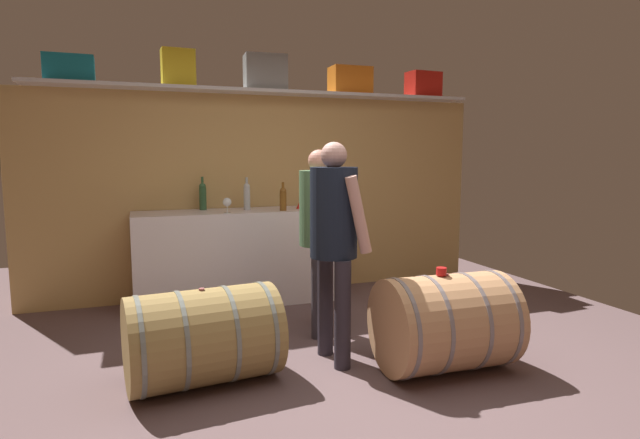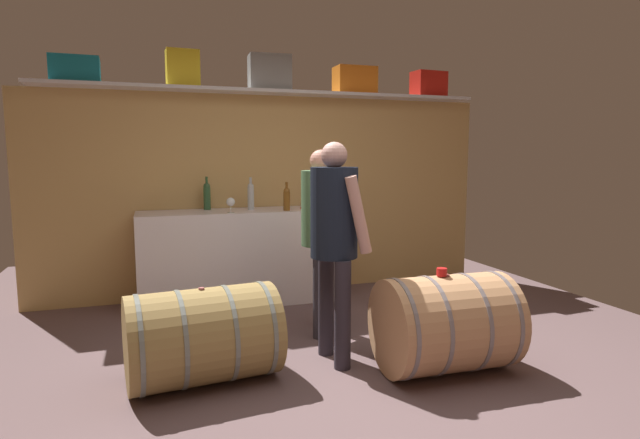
# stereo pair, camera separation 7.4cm
# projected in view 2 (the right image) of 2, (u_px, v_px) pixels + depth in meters

# --- Properties ---
(ground_plane) EXTENTS (6.02, 8.28, 0.02)m
(ground_plane) POSITION_uv_depth(u_px,v_px,m) (329.00, 355.00, 3.80)
(ground_plane) COLOR brown
(back_wall_panel) EXTENTS (4.82, 0.10, 2.07)m
(back_wall_panel) POSITION_uv_depth(u_px,v_px,m) (270.00, 195.00, 5.46)
(back_wall_panel) COLOR tan
(back_wall_panel) RESTS_ON ground
(high_shelf_board) EXTENTS (4.44, 0.40, 0.03)m
(high_shelf_board) POSITION_uv_depth(u_px,v_px,m) (272.00, 93.00, 5.19)
(high_shelf_board) COLOR silver
(high_shelf_board) RESTS_ON back_wall_panel
(toolcase_teal) EXTENTS (0.42, 0.26, 0.23)m
(toolcase_teal) POSITION_uv_depth(u_px,v_px,m) (75.00, 70.00, 4.61)
(toolcase_teal) COLOR #147286
(toolcase_teal) RESTS_ON high_shelf_board
(toolcase_yellow) EXTENTS (0.31, 0.21, 0.35)m
(toolcase_yellow) POSITION_uv_depth(u_px,v_px,m) (183.00, 69.00, 4.90)
(toolcase_yellow) COLOR yellow
(toolcase_yellow) RESTS_ON high_shelf_board
(toolcase_grey) EXTENTS (0.43, 0.28, 0.35)m
(toolcase_grey) POSITION_uv_depth(u_px,v_px,m) (270.00, 73.00, 5.16)
(toolcase_grey) COLOR gray
(toolcase_grey) RESTS_ON high_shelf_board
(toolcase_orange) EXTENTS (0.43, 0.26, 0.28)m
(toolcase_orange) POSITION_uv_depth(u_px,v_px,m) (355.00, 81.00, 5.46)
(toolcase_orange) COLOR orange
(toolcase_orange) RESTS_ON high_shelf_board
(toolcase_red) EXTENTS (0.38, 0.25, 0.28)m
(toolcase_red) POSITION_uv_depth(u_px,v_px,m) (429.00, 85.00, 5.74)
(toolcase_red) COLOR red
(toolcase_red) RESTS_ON high_shelf_board
(work_cabinet) EXTENTS (1.95, 0.57, 0.92)m
(work_cabinet) POSITION_uv_depth(u_px,v_px,m) (241.00, 256.00, 5.09)
(work_cabinet) COLOR white
(work_cabinet) RESTS_ON ground
(wine_bottle_amber) EXTENTS (0.07, 0.07, 0.28)m
(wine_bottle_amber) POSITION_uv_depth(u_px,v_px,m) (287.00, 198.00, 5.00)
(wine_bottle_amber) COLOR brown
(wine_bottle_amber) RESTS_ON work_cabinet
(wine_bottle_clear) EXTENTS (0.06, 0.06, 0.32)m
(wine_bottle_clear) POSITION_uv_depth(u_px,v_px,m) (251.00, 195.00, 5.09)
(wine_bottle_clear) COLOR #B5BBBE
(wine_bottle_clear) RESTS_ON work_cabinet
(wine_bottle_green) EXTENTS (0.07, 0.07, 0.33)m
(wine_bottle_green) POSITION_uv_depth(u_px,v_px,m) (207.00, 195.00, 5.09)
(wine_bottle_green) COLOR #2E5734
(wine_bottle_green) RESTS_ON work_cabinet
(wine_glass) EXTENTS (0.08, 0.08, 0.15)m
(wine_glass) POSITION_uv_depth(u_px,v_px,m) (231.00, 202.00, 4.79)
(wine_glass) COLOR white
(wine_glass) RESTS_ON work_cabinet
(red_funnel) EXTENTS (0.11, 0.11, 0.12)m
(red_funnel) POSITION_uv_depth(u_px,v_px,m) (305.00, 202.00, 5.21)
(red_funnel) COLOR red
(red_funnel) RESTS_ON work_cabinet
(wine_barrel_near) EXTENTS (0.89, 0.69, 0.67)m
(wine_barrel_near) POSITION_uv_depth(u_px,v_px,m) (445.00, 323.00, 3.46)
(wine_barrel_near) COLOR tan
(wine_barrel_near) RESTS_ON ground
(wine_barrel_far) EXTENTS (0.99, 0.70, 0.62)m
(wine_barrel_far) POSITION_uv_depth(u_px,v_px,m) (203.00, 336.00, 3.28)
(wine_barrel_far) COLOR olive
(wine_barrel_far) RESTS_ON ground
(tasting_cup) EXTENTS (0.07, 0.07, 0.05)m
(tasting_cup) POSITION_uv_depth(u_px,v_px,m) (442.00, 272.00, 3.40)
(tasting_cup) COLOR red
(tasting_cup) RESTS_ON wine_barrel_near
(winemaker_pouring) EXTENTS (0.44, 0.50, 1.50)m
(winemaker_pouring) POSITION_uv_depth(u_px,v_px,m) (322.00, 222.00, 4.15)
(winemaker_pouring) COLOR #322E36
(winemaker_pouring) RESTS_ON ground
(visitor_tasting) EXTENTS (0.37, 0.46, 1.55)m
(visitor_tasting) POSITION_uv_depth(u_px,v_px,m) (335.00, 229.00, 3.55)
(visitor_tasting) COLOR #2C2730
(visitor_tasting) RESTS_ON ground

